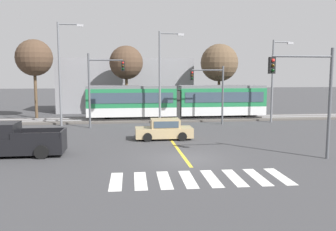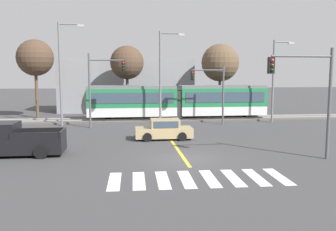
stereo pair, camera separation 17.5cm
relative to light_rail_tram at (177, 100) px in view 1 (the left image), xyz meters
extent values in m
plane|color=#3D3D3F|center=(-2.19, -17.07, -2.05)|extent=(200.00, 200.00, 0.00)
cube|color=#56514C|center=(-2.19, 0.01, -1.96)|extent=(120.00, 4.00, 0.18)
cube|color=#939399|center=(-2.19, -0.71, -1.82)|extent=(120.00, 0.08, 0.10)
cube|color=#939399|center=(-2.19, 0.73, -1.82)|extent=(120.00, 0.08, 0.10)
cube|color=silver|center=(-4.75, 0.01, -1.07)|extent=(9.00, 2.60, 0.90)
cube|color=#237A47|center=(-4.75, 0.01, 0.33)|extent=(9.00, 2.60, 1.90)
cube|color=#384756|center=(-4.75, -1.31, 0.38)|extent=(8.28, 0.04, 1.04)
cube|color=slate|center=(-4.75, 0.01, 1.42)|extent=(9.00, 2.39, 0.28)
cylinder|color=black|center=(-2.27, 0.01, -1.52)|extent=(0.70, 0.20, 0.70)
cylinder|color=black|center=(-7.22, 0.01, -1.52)|extent=(0.70, 0.20, 0.70)
cube|color=silver|center=(4.75, 0.01, -1.07)|extent=(9.00, 2.60, 0.90)
cube|color=#237A47|center=(4.75, 0.01, 0.33)|extent=(9.00, 2.60, 1.90)
cube|color=#384756|center=(4.75, -1.31, 0.38)|extent=(8.28, 0.04, 1.04)
cube|color=slate|center=(4.75, 0.01, 1.42)|extent=(9.00, 2.39, 0.28)
cylinder|color=black|center=(7.22, 0.01, -1.52)|extent=(0.70, 0.20, 0.70)
cylinder|color=black|center=(2.28, 0.01, -1.52)|extent=(0.70, 0.20, 0.70)
cube|color=#2D2D2D|center=(0.00, 0.01, -0.37)|extent=(0.50, 2.34, 2.80)
cube|color=silver|center=(-6.04, -20.83, -2.04)|extent=(0.63, 2.81, 0.01)
cube|color=silver|center=(-4.94, -20.86, -2.04)|extent=(0.63, 2.81, 0.01)
cube|color=silver|center=(-3.84, -20.88, -2.04)|extent=(0.63, 2.81, 0.01)
cube|color=silver|center=(-2.74, -20.91, -2.04)|extent=(0.63, 2.81, 0.01)
cube|color=silver|center=(-1.64, -20.94, -2.04)|extent=(0.63, 2.81, 0.01)
cube|color=silver|center=(-0.54, -20.96, -2.04)|extent=(0.63, 2.81, 0.01)
cube|color=silver|center=(0.56, -20.99, -2.04)|extent=(0.63, 2.81, 0.01)
cube|color=silver|center=(1.66, -21.02, -2.04)|extent=(0.63, 2.81, 0.01)
cube|color=gold|center=(-2.19, -10.46, -2.05)|extent=(0.20, 16.93, 0.01)
cube|color=tan|center=(-2.67, -10.78, -1.53)|extent=(4.22, 1.75, 0.72)
cube|color=tan|center=(-2.57, -10.78, -0.85)|extent=(2.12, 1.54, 0.64)
cube|color=#384756|center=(-3.57, -10.77, -0.85)|extent=(0.12, 1.43, 0.52)
cube|color=#384756|center=(-2.58, -11.56, -0.85)|extent=(1.79, 0.06, 0.48)
cylinder|color=black|center=(-3.94, -11.62, -1.73)|extent=(0.64, 0.23, 0.64)
cylinder|color=black|center=(-3.92, -9.92, -1.73)|extent=(0.64, 0.23, 0.64)
cylinder|color=black|center=(-1.42, -11.65, -1.73)|extent=(0.64, 0.23, 0.64)
cylinder|color=black|center=(-1.40, -9.95, -1.73)|extent=(0.64, 0.23, 0.64)
cube|color=black|center=(-11.88, -14.97, -1.38)|extent=(5.41, 1.99, 0.96)
cube|color=black|center=(-12.69, -14.96, -0.48)|extent=(1.71, 1.85, 0.84)
cube|color=black|center=(-10.67, -15.89, -0.72)|extent=(2.70, 0.13, 0.36)
cube|color=black|center=(-10.66, -14.05, -0.72)|extent=(2.70, 0.13, 0.36)
cube|color=black|center=(-9.24, -14.98, -0.72)|extent=(0.13, 1.96, 0.36)
cylinder|color=black|center=(-10.32, -15.95, -1.65)|extent=(0.80, 0.28, 0.80)
cylinder|color=black|center=(-10.31, -13.99, -1.65)|extent=(0.80, 0.28, 0.80)
cylinder|color=#515459|center=(-8.59, -4.49, 1.25)|extent=(0.18, 0.18, 6.61)
cylinder|color=#515459|center=(-7.09, -4.49, 3.97)|extent=(3.00, 0.12, 0.12)
cube|color=black|center=(-5.59, -4.49, 3.47)|extent=(0.32, 0.28, 0.90)
sphere|color=red|center=(-5.59, -4.64, 3.74)|extent=(0.18, 0.18, 0.18)
sphere|color=#3A2706|center=(-5.59, -4.64, 3.47)|extent=(0.18, 0.18, 0.18)
sphere|color=black|center=(-5.59, -4.64, 3.20)|extent=(0.18, 0.18, 0.18)
cylinder|color=#515459|center=(5.90, -17.99, 1.08)|extent=(0.18, 0.18, 6.27)
cylinder|color=#515459|center=(4.15, -17.99, 3.74)|extent=(3.50, 0.12, 0.12)
cube|color=black|center=(2.40, -17.99, 3.24)|extent=(0.32, 0.28, 0.90)
sphere|color=red|center=(2.40, -18.14, 3.51)|extent=(0.18, 0.18, 0.18)
sphere|color=#3A2706|center=(2.40, -18.14, 3.24)|extent=(0.18, 0.18, 0.18)
sphere|color=black|center=(2.40, -18.14, 2.97)|extent=(0.18, 0.18, 0.18)
cylinder|color=#515459|center=(3.81, -3.73, 0.73)|extent=(0.18, 0.18, 5.55)
cylinder|color=#515459|center=(2.31, -3.73, 3.12)|extent=(3.00, 0.12, 0.12)
cube|color=black|center=(0.81, -3.73, 2.62)|extent=(0.32, 0.28, 0.90)
sphere|color=red|center=(0.81, -3.88, 2.89)|extent=(0.18, 0.18, 0.18)
sphere|color=#3A2706|center=(0.81, -3.88, 2.62)|extent=(0.18, 0.18, 0.18)
sphere|color=black|center=(0.81, -3.88, 2.35)|extent=(0.18, 0.18, 0.18)
cylinder|color=slate|center=(-11.36, -2.81, 2.69)|extent=(0.20, 0.20, 9.48)
cylinder|color=slate|center=(-10.38, -2.81, 7.23)|extent=(1.97, 0.12, 0.12)
cube|color=#B2B2B7|center=(-9.39, -2.81, 7.13)|extent=(0.56, 0.28, 0.20)
cylinder|color=slate|center=(-2.13, -2.86, 2.35)|extent=(0.20, 0.20, 8.79)
cylinder|color=slate|center=(-1.11, -2.86, 6.54)|extent=(2.02, 0.12, 0.12)
cube|color=#B2B2B7|center=(-0.10, -2.86, 6.44)|extent=(0.56, 0.28, 0.20)
cylinder|color=slate|center=(9.04, -3.03, 2.00)|extent=(0.20, 0.20, 8.10)
cylinder|color=slate|center=(9.89, -3.03, 5.85)|extent=(1.70, 0.12, 0.12)
cube|color=#B2B2B7|center=(10.74, -3.03, 5.75)|extent=(0.56, 0.28, 0.20)
cylinder|color=brown|center=(-15.05, 3.69, 0.83)|extent=(0.32, 0.32, 5.76)
sphere|color=#4C3828|center=(-15.05, 3.69, 4.50)|extent=(3.94, 3.94, 3.94)
cylinder|color=brown|center=(-5.19, 3.95, 0.61)|extent=(0.32, 0.32, 5.32)
sphere|color=#4C3828|center=(-5.19, 3.95, 4.02)|extent=(3.78, 3.78, 3.78)
cylinder|color=brown|center=(5.68, 4.37, 0.57)|extent=(0.32, 0.32, 5.23)
sphere|color=brown|center=(5.68, 4.37, 4.06)|extent=(4.39, 4.39, 4.39)
cube|color=gray|center=(-5.22, 10.06, 1.32)|extent=(16.82, 6.00, 6.73)
camera|label=1|loc=(-5.71, -36.60, 2.80)|focal=38.00mm
camera|label=2|loc=(-5.54, -36.62, 2.80)|focal=38.00mm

